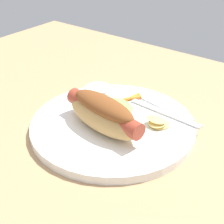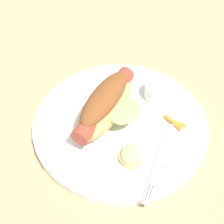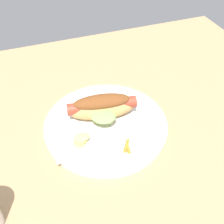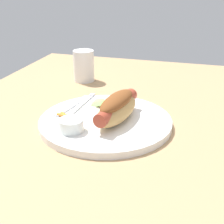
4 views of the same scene
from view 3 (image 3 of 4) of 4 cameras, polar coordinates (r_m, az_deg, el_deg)
ground_plane at (r=71.99cm, az=-1.76°, el=-2.55°), size 120.00×90.00×1.80cm
plate at (r=69.45cm, az=-1.43°, el=-2.68°), size 30.52×30.52×1.60cm
hot_dog at (r=68.60cm, az=-1.87°, el=1.20°), size 17.40×11.50×6.23cm
sauce_ramekin at (r=66.87cm, az=6.49°, el=-2.69°), size 5.31×5.31×2.65cm
fork at (r=62.41cm, az=-4.05°, el=-8.50°), size 15.48×1.95×0.40cm
knife at (r=61.50cm, az=-2.48°, el=-9.51°), size 14.30×3.86×0.36cm
chips_pile at (r=64.56cm, az=-6.43°, el=-5.65°), size 4.73×5.10×1.59cm
carrot_garnish at (r=63.23cm, az=3.11°, el=-7.23°), size 2.81×4.10×0.79cm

